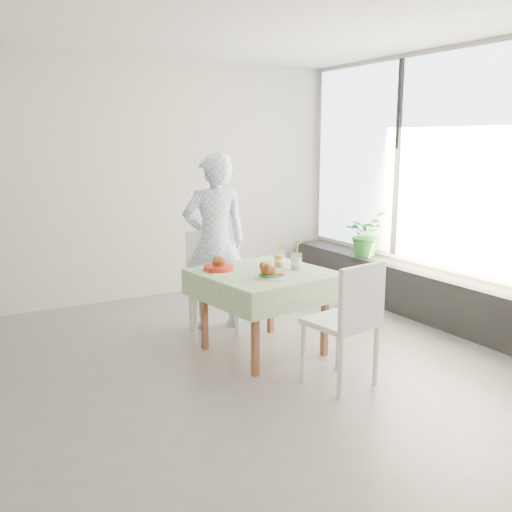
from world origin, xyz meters
TOP-DOWN VIEW (x-y plane):
  - floor at (0.00, 0.00)m, footprint 6.00×6.00m
  - ceiling at (0.00, 0.00)m, footprint 6.00×6.00m
  - wall_back at (0.00, 2.50)m, footprint 6.00×0.02m
  - wall_front at (0.00, -2.50)m, footprint 6.00×0.02m
  - wall_right at (3.00, 0.00)m, footprint 0.02×5.00m
  - window_pane at (2.97, 0.00)m, footprint 0.01×4.80m
  - window_ledge at (2.80, 0.00)m, footprint 0.40×4.80m
  - cafe_table at (0.77, 0.18)m, footprint 1.16×1.16m
  - chair_far at (0.59, 0.85)m, footprint 0.59×0.59m
  - chair_near at (0.95, -0.70)m, footprint 0.52×0.52m
  - diner at (0.70, 1.02)m, footprint 0.71×0.54m
  - main_dish at (0.69, -0.05)m, footprint 0.29×0.29m
  - juice_cup_orange at (0.99, 0.27)m, footprint 0.11×0.11m
  - juice_cup_lemonade at (1.05, 0.08)m, footprint 0.10×0.10m
  - second_dish at (0.45, 0.42)m, footprint 0.26×0.26m
  - potted_plant at (2.77, 1.18)m, footprint 0.63×0.60m

SIDE VIEW (x-z plane):
  - floor at x=0.00m, z-range 0.00..0.00m
  - window_ledge at x=2.80m, z-range 0.00..0.50m
  - chair_near at x=0.95m, z-range -0.19..0.79m
  - chair_far at x=0.59m, z-range -0.19..0.80m
  - cafe_table at x=0.77m, z-range 0.09..0.83m
  - potted_plant at x=2.77m, z-range 0.50..1.04m
  - second_dish at x=0.45m, z-range 0.72..0.84m
  - main_dish at x=0.69m, z-range 0.72..0.86m
  - juice_cup_lemonade at x=1.05m, z-range 0.66..0.95m
  - juice_cup_orange at x=0.99m, z-range 0.66..0.96m
  - diner at x=0.70m, z-range 0.00..1.75m
  - wall_back at x=0.00m, z-range 0.00..2.80m
  - wall_front at x=0.00m, z-range 0.00..2.80m
  - wall_right at x=3.00m, z-range 0.00..2.80m
  - window_pane at x=2.97m, z-range 0.56..2.74m
  - ceiling at x=0.00m, z-range 2.80..2.80m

